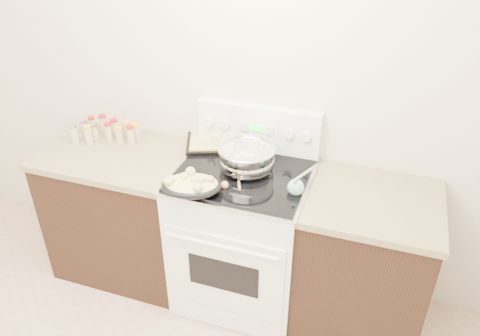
% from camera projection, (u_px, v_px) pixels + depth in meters
% --- Properties ---
extents(counter_left, '(0.93, 0.67, 0.92)m').
position_uv_depth(counter_left, '(127.00, 211.00, 3.15)').
color(counter_left, black).
rests_on(counter_left, ground).
extents(counter_right, '(0.73, 0.67, 0.92)m').
position_uv_depth(counter_right, '(362.00, 263.00, 2.72)').
color(counter_right, black).
rests_on(counter_right, ground).
extents(kitchen_range, '(0.78, 0.73, 1.22)m').
position_uv_depth(kitchen_range, '(243.00, 234.00, 2.90)').
color(kitchen_range, white).
rests_on(kitchen_range, ground).
extents(mixing_bowl, '(0.40, 0.40, 0.19)m').
position_uv_depth(mixing_bowl, '(247.00, 159.00, 2.64)').
color(mixing_bowl, silver).
rests_on(mixing_bowl, kitchen_range).
extents(roasting_pan, '(0.37, 0.30, 0.12)m').
position_uv_depth(roasting_pan, '(191.00, 185.00, 2.46)').
color(roasting_pan, black).
rests_on(roasting_pan, kitchen_range).
extents(baking_sheet, '(0.52, 0.44, 0.06)m').
position_uv_depth(baking_sheet, '(222.00, 141.00, 2.94)').
color(baking_sheet, black).
rests_on(baking_sheet, kitchen_range).
extents(wooden_spoon, '(0.12, 0.24, 0.04)m').
position_uv_depth(wooden_spoon, '(230.00, 182.00, 2.55)').
color(wooden_spoon, tan).
rests_on(wooden_spoon, kitchen_range).
extents(blue_ladle, '(0.11, 0.29, 0.11)m').
position_uv_depth(blue_ladle, '(297.00, 186.00, 2.47)').
color(blue_ladle, '#7BB1B7').
rests_on(blue_ladle, kitchen_range).
extents(spice_jars, '(0.39, 0.25, 0.13)m').
position_uv_depth(spice_jars, '(105.00, 130.00, 3.03)').
color(spice_jars, '#BFB28C').
rests_on(spice_jars, counter_left).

